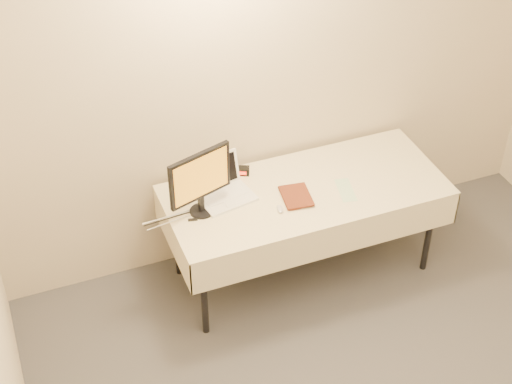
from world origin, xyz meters
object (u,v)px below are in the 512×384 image
object	(u,v)px
book	(283,185)
monitor	(200,179)
table	(305,196)
laptop	(222,187)

from	to	relation	value
book	monitor	bearing A→B (deg)	179.39
table	book	world-z (taller)	book
table	monitor	distance (m)	0.78
table	book	distance (m)	0.27
laptop	book	bearing A→B (deg)	-40.54
table	book	xyz separation A→B (m)	(-0.19, -0.05, 0.18)
table	monitor	bearing A→B (deg)	177.76
monitor	book	world-z (taller)	monitor
table	laptop	xyz separation A→B (m)	(-0.53, 0.15, 0.12)
laptop	monitor	xyz separation A→B (m)	(-0.18, -0.12, 0.21)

